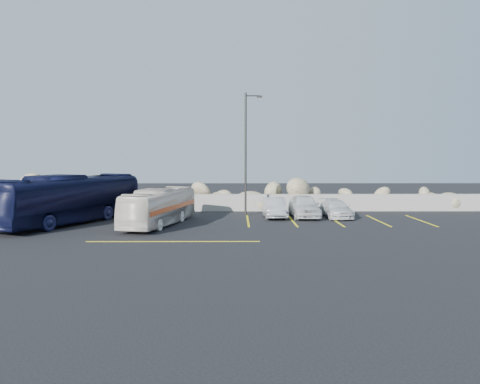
{
  "coord_description": "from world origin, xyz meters",
  "views": [
    {
      "loc": [
        1.95,
        -21.07,
        3.98
      ],
      "look_at": [
        2.1,
        4.0,
        1.99
      ],
      "focal_mm": 35.0,
      "sensor_mm": 36.0,
      "label": 1
    }
  ],
  "objects_px": {
    "car_a": "(304,206)",
    "tour_coach": "(70,199)",
    "lamppost": "(246,150)",
    "car_c": "(336,209)",
    "car_b": "(274,208)",
    "vintage_bus": "(160,207)"
  },
  "relations": [
    {
      "from": "tour_coach",
      "to": "car_c",
      "type": "bearing_deg",
      "value": 32.67
    },
    {
      "from": "lamppost",
      "to": "car_c",
      "type": "xyz_separation_m",
      "value": [
        5.71,
        -0.92,
        -3.75
      ]
    },
    {
      "from": "car_a",
      "to": "car_b",
      "type": "distance_m",
      "value": 1.92
    },
    {
      "from": "lamppost",
      "to": "vintage_bus",
      "type": "relative_size",
      "value": 1.07
    },
    {
      "from": "lamppost",
      "to": "vintage_bus",
      "type": "distance_m",
      "value": 7.28
    },
    {
      "from": "car_a",
      "to": "tour_coach",
      "type": "bearing_deg",
      "value": -170.38
    },
    {
      "from": "vintage_bus",
      "to": "tour_coach",
      "type": "bearing_deg",
      "value": -174.27
    },
    {
      "from": "tour_coach",
      "to": "car_b",
      "type": "relative_size",
      "value": 2.7
    },
    {
      "from": "car_a",
      "to": "car_c",
      "type": "xyz_separation_m",
      "value": [
        2.02,
        -0.07,
        -0.17
      ]
    },
    {
      "from": "car_b",
      "to": "tour_coach",
      "type": "bearing_deg",
      "value": -169.74
    },
    {
      "from": "car_a",
      "to": "car_b",
      "type": "height_order",
      "value": "car_a"
    },
    {
      "from": "vintage_bus",
      "to": "car_c",
      "type": "height_order",
      "value": "vintage_bus"
    },
    {
      "from": "car_a",
      "to": "car_c",
      "type": "height_order",
      "value": "car_a"
    },
    {
      "from": "tour_coach",
      "to": "car_a",
      "type": "bearing_deg",
      "value": 34.24
    },
    {
      "from": "car_b",
      "to": "car_c",
      "type": "height_order",
      "value": "car_b"
    },
    {
      "from": "vintage_bus",
      "to": "car_b",
      "type": "distance_m",
      "value": 7.53
    },
    {
      "from": "lamppost",
      "to": "tour_coach",
      "type": "relative_size",
      "value": 0.78
    },
    {
      "from": "car_c",
      "to": "car_b",
      "type": "bearing_deg",
      "value": 176.24
    },
    {
      "from": "vintage_bus",
      "to": "car_a",
      "type": "distance_m",
      "value": 9.32
    },
    {
      "from": "car_a",
      "to": "car_b",
      "type": "bearing_deg",
      "value": -178.44
    },
    {
      "from": "lamppost",
      "to": "car_b",
      "type": "xyz_separation_m",
      "value": [
        1.78,
        -0.93,
        -3.67
      ]
    },
    {
      "from": "vintage_bus",
      "to": "car_a",
      "type": "relative_size",
      "value": 1.77
    }
  ]
}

